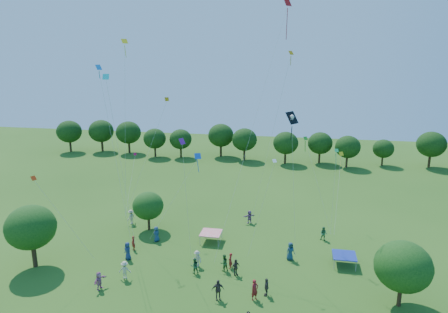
% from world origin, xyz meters
% --- Properties ---
extents(near_tree_west, '(4.66, 4.66, 6.18)m').
position_xyz_m(near_tree_west, '(-17.96, 10.72, 4.07)').
color(near_tree_west, '#422B19').
rests_on(near_tree_west, ground).
extents(near_tree_north, '(3.57, 3.57, 4.57)m').
position_xyz_m(near_tree_north, '(-10.24, 20.82, 2.96)').
color(near_tree_north, '#422B19').
rests_on(near_tree_north, ground).
extents(near_tree_east, '(4.48, 4.48, 5.56)m').
position_xyz_m(near_tree_east, '(15.13, 10.59, 3.53)').
color(near_tree_east, '#422B19').
rests_on(near_tree_east, ground).
extents(treeline, '(88.01, 8.77, 6.77)m').
position_xyz_m(treeline, '(-1.73, 55.43, 4.09)').
color(treeline, '#422B19').
rests_on(treeline, ground).
extents(tent_red_stripe, '(2.20, 2.20, 1.10)m').
position_xyz_m(tent_red_stripe, '(-2.41, 19.07, 1.04)').
color(tent_red_stripe, red).
rests_on(tent_red_stripe, ground).
extents(tent_blue, '(2.20, 2.20, 1.10)m').
position_xyz_m(tent_blue, '(11.39, 16.50, 1.04)').
color(tent_blue, navy).
rests_on(tent_blue, ground).
extents(crowd_person_0, '(0.75, 0.96, 1.71)m').
position_xyz_m(crowd_person_0, '(-8.31, 18.05, 0.86)').
color(crowd_person_0, navy).
rests_on(crowd_person_0, ground).
extents(crowd_person_1, '(0.45, 0.63, 1.57)m').
position_xyz_m(crowd_person_1, '(0.63, 13.89, 0.78)').
color(crowd_person_1, maroon).
rests_on(crowd_person_1, ground).
extents(crowd_person_2, '(0.90, 0.87, 1.64)m').
position_xyz_m(crowd_person_2, '(0.12, 13.33, 0.82)').
color(crowd_person_2, '#2A5D28').
rests_on(crowd_person_2, ground).
extents(crowd_person_3, '(0.85, 1.28, 1.80)m').
position_xyz_m(crowd_person_3, '(-12.96, 21.96, 0.90)').
color(crowd_person_3, '#BDAA97').
rests_on(crowd_person_3, ground).
extents(crowd_person_4, '(1.16, 0.81, 1.81)m').
position_xyz_m(crowd_person_4, '(0.49, 8.69, 0.90)').
color(crowd_person_4, '#3F3432').
rests_on(crowd_person_4, ground).
extents(crowd_person_5, '(1.58, 1.25, 1.63)m').
position_xyz_m(crowd_person_5, '(1.10, 24.84, 0.81)').
color(crowd_person_5, '#875089').
rests_on(crowd_person_5, ground).
extents(crowd_person_6, '(1.03, 0.91, 1.85)m').
position_xyz_m(crowd_person_6, '(6.23, 16.61, 0.92)').
color(crowd_person_6, navy).
rests_on(crowd_person_6, ground).
extents(crowd_person_7, '(0.68, 0.67, 1.55)m').
position_xyz_m(crowd_person_7, '(-9.97, 15.66, 0.78)').
color(crowd_person_7, maroon).
rests_on(crowd_person_7, ground).
extents(crowd_person_8, '(0.85, 0.71, 1.52)m').
position_xyz_m(crowd_person_8, '(-2.50, 12.39, 0.76)').
color(crowd_person_8, '#255733').
rests_on(crowd_person_8, ground).
extents(crowd_person_9, '(1.15, 0.92, 1.61)m').
position_xyz_m(crowd_person_9, '(-2.58, 13.68, 0.80)').
color(crowd_person_9, '#B8B093').
rests_on(crowd_person_9, ground).
extents(crowd_person_10, '(0.93, 1.00, 1.60)m').
position_xyz_m(crowd_person_10, '(1.33, 12.73, 0.80)').
color(crowd_person_10, '#3B362F').
rests_on(crowd_person_10, ground).
extents(crowd_person_11, '(0.86, 1.60, 1.63)m').
position_xyz_m(crowd_person_11, '(-9.97, 8.29, 0.81)').
color(crowd_person_11, '#AD6591').
rests_on(crowd_person_11, ground).
extents(crowd_person_12, '(1.01, 0.92, 1.81)m').
position_xyz_m(crowd_person_12, '(-9.73, 13.71, 0.91)').
color(crowd_person_12, navy).
rests_on(crowd_person_12, ground).
extents(crowd_person_13, '(0.79, 0.79, 1.83)m').
position_xyz_m(crowd_person_13, '(3.50, 9.23, 0.91)').
color(crowd_person_13, maroon).
rests_on(crowd_person_13, ground).
extents(crowd_person_14, '(0.84, 0.57, 1.55)m').
position_xyz_m(crowd_person_14, '(9.72, 21.71, 0.78)').
color(crowd_person_14, '#29613E').
rests_on(crowd_person_14, ground).
extents(crowd_person_15, '(1.19, 0.67, 1.72)m').
position_xyz_m(crowd_person_15, '(-8.50, 10.28, 0.86)').
color(crowd_person_15, '#B8B693').
rests_on(crowd_person_15, ground).
extents(crowd_person_16, '(0.49, 0.97, 1.60)m').
position_xyz_m(crowd_person_16, '(4.41, 10.02, 0.80)').
color(crowd_person_16, '#443E37').
rests_on(crowd_person_16, ground).
extents(pirate_kite, '(1.45, 1.59, 13.88)m').
position_xyz_m(pirate_kite, '(5.91, 13.89, 14.42)').
color(pirate_kite, black).
extents(red_high_kite, '(5.91, 9.78, 23.88)m').
position_xyz_m(red_high_kite, '(3.96, 19.98, 20.54)').
color(red_high_kite, red).
extents(small_kite_0, '(1.44, 6.81, 6.10)m').
position_xyz_m(small_kite_0, '(-14.25, 26.13, 5.62)').
color(small_kite_0, '#D40C46').
extents(small_kite_1, '(4.06, 0.66, 19.02)m').
position_xyz_m(small_kite_1, '(4.42, 24.22, 15.46)').
color(small_kite_1, '#CE8C0A').
extents(small_kite_2, '(1.33, 0.84, 20.27)m').
position_xyz_m(small_kite_2, '(-12.40, 21.30, 17.21)').
color(small_kite_2, yellow).
extents(small_kite_3, '(0.44, 1.07, 9.17)m').
position_xyz_m(small_kite_3, '(10.42, 21.21, 8.39)').
color(small_kite_3, green).
extents(small_kite_4, '(2.29, 0.59, 17.74)m').
position_xyz_m(small_kite_4, '(-10.49, 12.99, 14.56)').
color(small_kite_4, '#1787E8').
extents(small_kite_5, '(0.65, 3.68, 12.46)m').
position_xyz_m(small_kite_5, '(-2.18, 8.84, 10.76)').
color(small_kite_5, '#851891').
extents(small_kite_6, '(2.46, 0.73, 9.50)m').
position_xyz_m(small_kite_6, '(3.89, 14.48, 8.07)').
color(small_kite_6, white).
extents(small_kite_7, '(1.05, 2.47, 17.03)m').
position_xyz_m(small_kite_7, '(-9.26, 11.67, 13.93)').
color(small_kite_7, '#0ED7D7').
extents(small_kite_8, '(4.09, 2.24, 8.49)m').
position_xyz_m(small_kite_8, '(-14.81, 9.38, 7.73)').
color(small_kite_8, red).
extents(small_kite_9, '(5.00, 2.97, 13.85)m').
position_xyz_m(small_kite_9, '(-9.86, 23.48, 11.43)').
color(small_kite_9, orange).
extents(small_kite_10, '(1.21, 7.44, 7.47)m').
position_xyz_m(small_kite_10, '(11.45, 26.35, 7.17)').
color(small_kite_10, yellow).
extents(small_kite_11, '(3.44, 0.83, 10.42)m').
position_xyz_m(small_kite_11, '(7.91, 20.79, 9.20)').
color(small_kite_11, '#167C1B').
extents(small_kite_12, '(5.24, 2.08, 8.96)m').
position_xyz_m(small_kite_12, '(-3.97, 17.38, 8.75)').
color(small_kite_12, blue).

